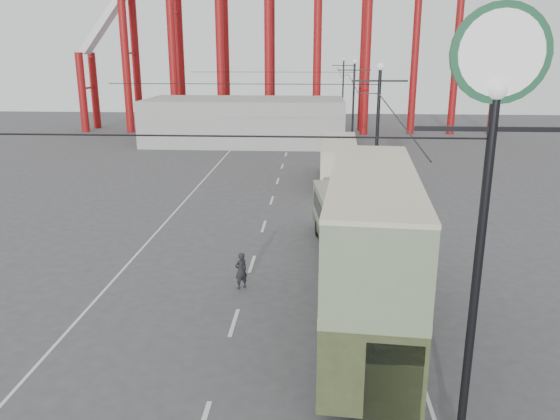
# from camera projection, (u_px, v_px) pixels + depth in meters

# --- Properties ---
(ground) EXTENTS (160.00, 160.00, 0.00)m
(ground) POSITION_uv_depth(u_px,v_px,m) (247.00, 385.00, 16.75)
(ground) COLOR #434345
(ground) RESTS_ON ground
(road_markings) EXTENTS (12.52, 120.00, 0.01)m
(road_markings) POSITION_uv_depth(u_px,v_px,m) (271.00, 209.00, 35.70)
(road_markings) COLOR silver
(road_markings) RESTS_ON ground
(lamp_post_near) EXTENTS (3.20, 0.44, 10.80)m
(lamp_post_near) POSITION_uv_depth(u_px,v_px,m) (490.00, 150.00, 11.36)
(lamp_post_near) COLOR black
(lamp_post_near) RESTS_ON ground
(lamp_post_mid) EXTENTS (3.20, 0.44, 9.32)m
(lamp_post_mid) POSITION_uv_depth(u_px,v_px,m) (377.00, 143.00, 32.38)
(lamp_post_mid) COLOR black
(lamp_post_mid) RESTS_ON ground
(lamp_post_far) EXTENTS (3.20, 0.44, 9.32)m
(lamp_post_far) POSITION_uv_depth(u_px,v_px,m) (353.00, 108.00, 53.48)
(lamp_post_far) COLOR black
(lamp_post_far) RESTS_ON ground
(lamp_post_distant) EXTENTS (3.20, 0.44, 9.32)m
(lamp_post_distant) POSITION_uv_depth(u_px,v_px,m) (343.00, 93.00, 74.59)
(lamp_post_distant) COLOR black
(lamp_post_distant) RESTS_ON ground
(fairground_shed) EXTENTS (22.00, 10.00, 5.00)m
(fairground_shed) POSITION_uv_depth(u_px,v_px,m) (245.00, 121.00, 61.52)
(fairground_shed) COLOR #A2A19C
(fairground_shed) RESTS_ON ground
(double_decker_bus) EXTENTS (3.69, 11.37, 6.01)m
(double_decker_bus) POSITION_uv_depth(u_px,v_px,m) (371.00, 248.00, 18.77)
(double_decker_bus) COLOR #343D21
(double_decker_bus) RESTS_ON ground
(single_decker_green) EXTENTS (3.24, 9.92, 2.75)m
(single_decker_green) POSITION_uv_depth(u_px,v_px,m) (344.00, 225.00, 27.29)
(single_decker_green) COLOR gray
(single_decker_green) RESTS_ON ground
(single_decker_cream) EXTENTS (3.04, 10.59, 3.26)m
(single_decker_cream) POSITION_uv_depth(u_px,v_px,m) (339.00, 159.00, 42.89)
(single_decker_cream) COLOR beige
(single_decker_cream) RESTS_ON ground
(pedestrian) EXTENTS (0.71, 0.68, 1.63)m
(pedestrian) POSITION_uv_depth(u_px,v_px,m) (241.00, 271.00, 23.46)
(pedestrian) COLOR black
(pedestrian) RESTS_ON ground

